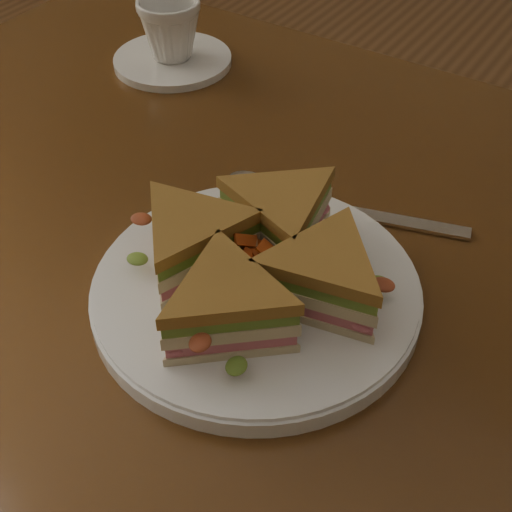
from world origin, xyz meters
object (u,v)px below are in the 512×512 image
at_px(table, 290,319).
at_px(spoon, 265,193).
at_px(knife, 352,213).
at_px(sandwich_wedges, 256,260).
at_px(saucer, 173,60).
at_px(coffee_cup, 170,29).
at_px(plate, 256,292).

height_order(table, spoon, spoon).
xyz_separation_m(spoon, knife, (0.09, 0.02, -0.00)).
distance_m(sandwich_wedges, knife, 0.15).
bearing_deg(spoon, saucer, 158.28).
relative_size(knife, coffee_cup, 2.60).
bearing_deg(sandwich_wedges, coffee_cup, 137.10).
xyz_separation_m(sandwich_wedges, spoon, (-0.07, 0.13, -0.04)).
height_order(table, sandwich_wedges, sandwich_wedges).
bearing_deg(table, spoon, 141.39).
bearing_deg(coffee_cup, saucer, 0.00).
bearing_deg(sandwich_wedges, table, 94.18).
xyz_separation_m(knife, coffee_cup, (-0.34, 0.15, 0.05)).
bearing_deg(coffee_cup, plate, -27.11).
height_order(knife, coffee_cup, coffee_cup).
bearing_deg(knife, plate, -113.02).
bearing_deg(spoon, table, -25.73).
xyz_separation_m(plate, spoon, (-0.07, 0.13, -0.00)).
bearing_deg(table, plate, -85.82).
bearing_deg(saucer, sandwich_wedges, -42.90).
bearing_deg(table, saucer, 144.55).
bearing_deg(table, sandwich_wedges, -85.82).
relative_size(sandwich_wedges, coffee_cup, 3.18).
distance_m(knife, saucer, 0.37).
bearing_deg(saucer, coffee_cup, 0.00).
xyz_separation_m(table, knife, (0.02, 0.07, 0.10)).
height_order(plate, spoon, plate).
relative_size(table, spoon, 6.63).
height_order(table, coffee_cup, coffee_cup).
xyz_separation_m(plate, saucer, (-0.32, 0.30, -0.00)).
distance_m(table, saucer, 0.40).
bearing_deg(plate, coffee_cup, 137.10).
distance_m(table, sandwich_wedges, 0.16).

